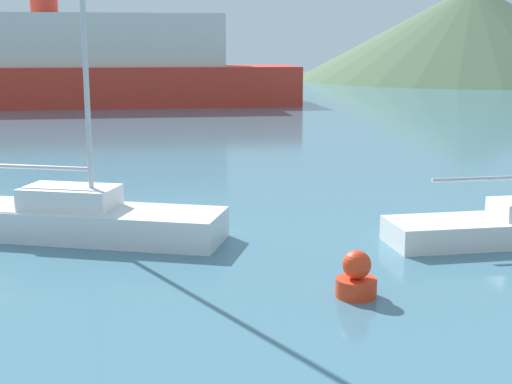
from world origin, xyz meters
name	(u,v)px	position (x,y,z in m)	size (l,w,h in m)	color
sailboat_inner	(71,215)	(-4.47, 15.78, 0.51)	(7.00, 4.63, 11.13)	white
ferry_distant	(48,66)	(-5.70, 54.13, 2.86)	(36.95, 11.85, 8.12)	red
buoy_marker	(356,278)	(0.26, 10.46, 0.34)	(0.72, 0.72, 0.83)	red
hill_east	(130,53)	(2.89, 84.48, 3.53)	(32.28, 32.28, 7.06)	#3D6038
hill_far_east	(471,32)	(46.11, 82.91, 6.00)	(45.13, 45.13, 11.99)	#4C6647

